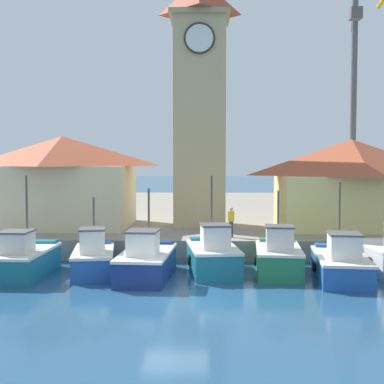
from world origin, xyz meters
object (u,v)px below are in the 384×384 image
Objects in this scene: fishing_boat_center at (213,256)px; port_crane_near at (353,118)px; fishing_boat_left_outer at (23,260)px; fishing_boat_mid_left at (146,261)px; fishing_boat_left_inner at (93,258)px; dock_worker_near_tower at (231,222)px; clock_tower at (200,98)px; warehouse_left at (63,180)px; warehouse_right at (351,183)px; fishing_boat_right_inner at (341,263)px; fishing_boat_mid_right at (278,257)px.

fishing_boat_center is 28.64m from port_crane_near.
fishing_boat_mid_left is at bearing -2.15° from fishing_boat_left_outer.
fishing_boat_left_inner reaches higher than dock_worker_near_tower.
fishing_boat_mid_left reaches higher than fishing_boat_left_inner.
clock_tower is at bearing -132.04° from port_crane_near.
clock_tower reaches higher than dock_worker_near_tower.
warehouse_left is at bearing 94.25° from fishing_boat_left_outer.
warehouse_right is at bearing 27.37° from fishing_boat_left_outer.
fishing_boat_left_outer reaches higher than dock_worker_near_tower.
fishing_boat_center is at bearing -42.69° from warehouse_left.
fishing_boat_left_outer is 19.44m from warehouse_right.
clock_tower is 10.65m from warehouse_right.
port_crane_near reaches higher than fishing_boat_mid_left.
fishing_boat_left_inner is 13.47m from clock_tower.
warehouse_right is (2.80, 9.05, 3.16)m from fishing_boat_right_inner.
fishing_boat_right_inner reaches higher than fishing_boat_mid_left.
fishing_boat_mid_right is at bearing -35.37° from warehouse_left.
warehouse_left reaches higher than fishing_boat_center.
fishing_boat_mid_left is at bearing 179.90° from fishing_boat_right_inner.
fishing_boat_right_inner is at bearing -11.41° from fishing_boat_center.
port_crane_near is (7.27, 25.38, 8.25)m from fishing_boat_right_inner.
warehouse_right is (13.96, 8.15, 3.14)m from fishing_boat_left_inner.
fishing_boat_left_outer is 10.85m from dock_worker_near_tower.
warehouse_right is (8.42, 7.91, 3.07)m from fishing_boat_center.
warehouse_left is at bearing 177.77° from warehouse_right.
fishing_boat_center is 0.53× the size of warehouse_left.
port_crane_near is at bearing 74.02° from fishing_boat_right_inner.
fishing_boat_mid_right is 2.72× the size of dock_worker_near_tower.
port_crane_near is 12.97× the size of dock_worker_near_tower.
port_crane_near is (18.43, 24.48, 8.24)m from fishing_boat_left_inner.
fishing_boat_mid_right is (3.00, -0.15, -0.01)m from fishing_boat_center.
fishing_boat_mid_right is 10.19m from warehouse_right.
port_crane_near reaches higher than fishing_boat_center.
warehouse_right is at bearing -7.51° from clock_tower.
clock_tower reaches higher than fishing_boat_center.
port_crane_near is (22.21, 15.64, 4.99)m from warehouse_left.
warehouse_right is at bearing 30.28° from fishing_boat_left_inner.
fishing_boat_center is 3.01m from fishing_boat_mid_right.
fishing_boat_right_inner is 9.98m from warehouse_right.
clock_tower is 20.36m from port_crane_near.
clock_tower reaches higher than fishing_boat_left_outer.
fishing_boat_mid_left is 13.42m from clock_tower.
clock_tower is at bearing 94.69° from fishing_boat_center.
warehouse_left is at bearing 155.77° from dock_worker_near_tower.
fishing_boat_left_outer is at bearing -128.12° from clock_tower.
fishing_boat_mid_right is 0.50× the size of warehouse_left.
fishing_boat_left_outer reaches higher than fishing_boat_left_inner.
fishing_boat_mid_right is 15.45m from warehouse_left.
dock_worker_near_tower is (-2.00, 4.10, 1.15)m from fishing_boat_mid_right.
clock_tower is (-0.75, 9.12, 8.34)m from fishing_boat_center.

